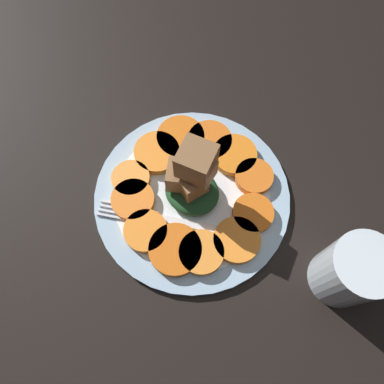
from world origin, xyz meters
The scene contains 17 objects.
table_slab centered at (0.00, 0.00, 1.00)cm, with size 120.00×120.00×2.00cm, color black.
plate centered at (0.00, 0.00, 2.52)cm, with size 28.37×28.37×1.05cm.
carrot_slice_0 centered at (8.80, 2.18, 3.75)cm, with size 5.77×5.77×1.31cm, color orange.
carrot_slice_1 centered at (6.09, 7.14, 3.75)cm, with size 5.56×5.56×1.31cm, color orange.
carrot_slice_2 centered at (1.88, 8.60, 3.75)cm, with size 6.63×6.63×1.31cm, color orange.
carrot_slice_3 centered at (-2.52, 8.56, 3.75)cm, with size 6.72×6.72×1.31cm, color orange.
carrot_slice_4 centered at (-6.51, 6.59, 3.75)cm, with size 7.26×7.26×1.31cm, color orange.
carrot_slice_5 centered at (-7.98, 2.48, 3.75)cm, with size 6.83×6.83×1.31cm, color orange.
carrot_slice_6 centered at (-8.61, -3.11, 3.75)cm, with size 5.56×5.56×1.31cm, color orange.
carrot_slice_7 centered at (-6.36, -5.57, 3.75)cm, with size 6.16×6.16×1.31cm, color orange.
carrot_slice_8 centered at (-2.13, -8.25, 3.75)cm, with size 6.03×6.03×1.31cm, color orange.
carrot_slice_9 centered at (2.73, -8.11, 3.75)cm, with size 7.21×7.21×1.31cm, color orange.
carrot_slice_10 centered at (5.86, -6.48, 3.75)cm, with size 6.11×6.11×1.31cm, color orange.
carrot_slice_11 centered at (8.92, -2.40, 3.75)cm, with size 6.44×6.44×1.31cm, color orange.
center_pile centered at (-0.12, 0.29, 7.60)cm, with size 8.18×7.11×11.20cm.
fork centered at (-1.73, -5.63, 3.30)cm, with size 17.96×8.81×0.40cm.
water_glass centered at (22.79, 1.12, 7.04)cm, with size 7.86×7.86×10.08cm.
Camera 1 is at (11.30, -16.85, 53.21)cm, focal length 35.00 mm.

